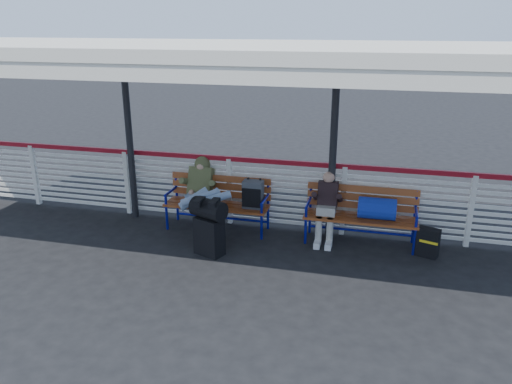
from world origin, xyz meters
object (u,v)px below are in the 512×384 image
(luggage_stack, at_px, (209,225))
(traveler_man, at_px, (202,194))
(suitcase_side, at_px, (428,242))
(bench_left, at_px, (230,197))
(bench_right, at_px, (369,209))
(companion_person, at_px, (327,206))

(luggage_stack, xyz_separation_m, traveler_man, (-0.35, 0.67, 0.24))
(suitcase_side, bearing_deg, bench_left, -165.27)
(bench_left, bearing_deg, bench_right, -0.27)
(companion_person, bearing_deg, bench_left, 178.37)
(traveler_man, xyz_separation_m, companion_person, (2.03, 0.31, -0.14))
(bench_left, bearing_deg, suitcase_side, -4.45)
(companion_person, bearing_deg, suitcase_side, -7.38)
(luggage_stack, distance_m, traveler_man, 0.79)
(suitcase_side, bearing_deg, bench_right, -175.61)
(luggage_stack, bearing_deg, traveler_man, 139.50)
(traveler_man, height_order, companion_person, traveler_man)
(traveler_man, relative_size, suitcase_side, 3.50)
(bench_right, bearing_deg, companion_person, -176.93)
(bench_right, bearing_deg, suitcase_side, -14.79)
(luggage_stack, relative_size, bench_left, 0.50)
(suitcase_side, bearing_deg, companion_person, -168.19)
(bench_right, height_order, traveler_man, traveler_man)
(bench_left, bearing_deg, companion_person, -1.63)
(traveler_man, bearing_deg, suitcase_side, 1.67)
(bench_right, xyz_separation_m, companion_person, (-0.68, -0.04, -0.00))
(luggage_stack, height_order, suitcase_side, luggage_stack)
(companion_person, distance_m, suitcase_side, 1.65)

